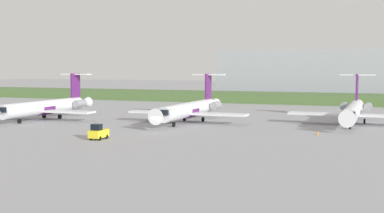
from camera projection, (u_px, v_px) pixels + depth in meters
ground_plane at (217, 115)px, 110.72m from camera, size 500.00×500.00×0.00m
grass_berm at (264, 97)px, 153.13m from camera, size 320.00×20.00×2.54m
regional_jet_second at (46, 107)px, 102.21m from camera, size 22.81×31.00×9.00m
regional_jet_third at (190, 109)px, 96.95m from camera, size 22.81×31.00×9.00m
regional_jet_fourth at (353, 110)px, 93.65m from camera, size 22.81×31.00×9.00m
distant_hangar at (307, 74)px, 174.55m from camera, size 56.84×25.27×15.75m
baggage_tug at (98, 132)px, 74.21m from camera, size 1.72×3.20×2.30m
safety_cone_front_marker at (318, 133)px, 79.53m from camera, size 0.44×0.44×0.55m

